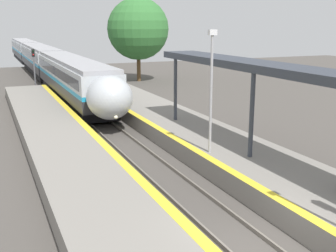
# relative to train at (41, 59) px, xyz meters

# --- Properties ---
(ground_plane) EXTENTS (120.00, 120.00, 0.00)m
(ground_plane) POSITION_rel_train_xyz_m (0.00, -47.25, -2.12)
(ground_plane) COLOR #4C4742
(rail_right) EXTENTS (0.08, 90.00, 0.15)m
(rail_right) POSITION_rel_train_xyz_m (0.72, -47.25, -2.05)
(rail_right) COLOR slate
(rail_right) RESTS_ON ground_plane
(train) EXTENTS (2.93, 67.07, 3.70)m
(train) POSITION_rel_train_xyz_m (0.00, 0.00, 0.00)
(train) COLOR black
(train) RESTS_ON ground_plane
(railway_signal) EXTENTS (0.28, 0.28, 4.17)m
(railway_signal) POSITION_rel_train_xyz_m (-2.40, -13.98, 0.44)
(railway_signal) COLOR #59595E
(railway_signal) RESTS_ON ground_plane
(lamppost_mid) EXTENTS (0.36, 0.20, 5.45)m
(lamppost_mid) POSITION_rel_train_xyz_m (2.25, -40.45, 1.87)
(lamppost_mid) COLOR #9E9EA3
(lamppost_mid) RESTS_ON platform_right
(station_canopy) EXTENTS (2.02, 18.86, 4.02)m
(station_canopy) POSITION_rel_train_xyz_m (4.14, -41.72, 2.52)
(station_canopy) COLOR #333842
(station_canopy) RESTS_ON platform_right
(background_tree_right) EXTENTS (6.98, 6.98, 9.45)m
(background_tree_right) POSITION_rel_train_xyz_m (9.62, -10.20, 3.83)
(background_tree_right) COLOR brown
(background_tree_right) RESTS_ON ground_plane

